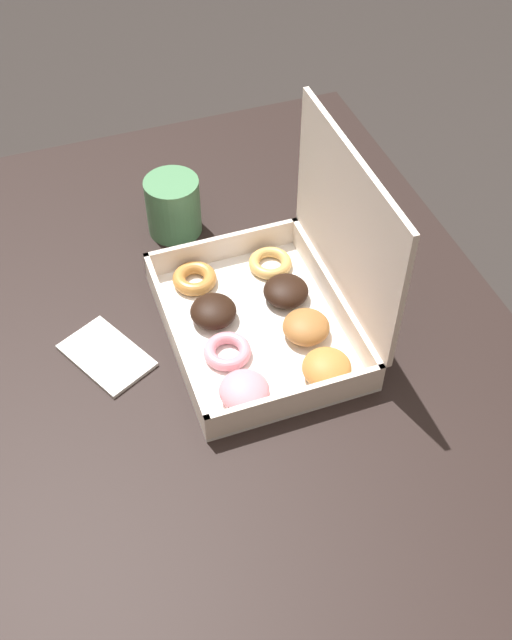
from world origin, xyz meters
TOP-DOWN VIEW (x-y plane):
  - ground_plane at (0.00, 0.00)m, footprint 8.00×8.00m
  - dining_table at (0.00, 0.00)m, footprint 1.21×0.87m
  - donut_box at (-0.05, 0.10)m, footprint 0.32×0.25m
  - coffee_mug at (-0.31, 0.02)m, footprint 0.09×0.09m
  - paper_napkin at (-0.08, -0.14)m, footprint 0.15×0.13m

SIDE VIEW (x-z plane):
  - ground_plane at x=0.00m, z-range 0.00..0.00m
  - dining_table at x=0.00m, z-range 0.27..0.98m
  - paper_napkin at x=-0.08m, z-range 0.72..0.72m
  - coffee_mug at x=-0.31m, z-range 0.72..0.81m
  - donut_box at x=-0.05m, z-range 0.63..0.91m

